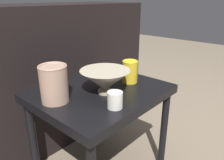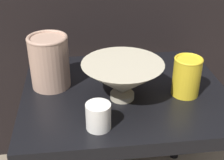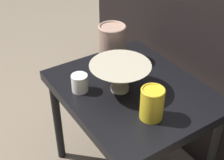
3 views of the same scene
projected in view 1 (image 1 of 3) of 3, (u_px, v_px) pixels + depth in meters
The scene contains 6 objects.
table at pixel (101, 101), 1.05m from camera, with size 0.60×0.50×0.49m.
couch_backdrop at pixel (38, 75), 1.40m from camera, with size 1.51×0.50×0.86m.
bowl at pixel (105, 80), 0.97m from camera, with size 0.22×0.22×0.11m.
vase_textured_left at pixel (54, 83), 0.88m from camera, with size 0.12×0.12×0.16m.
vase_colorful_right at pixel (130, 71), 1.10m from camera, with size 0.08×0.08×0.11m.
cup at pixel (115, 100), 0.85m from camera, with size 0.06×0.06×0.07m.
Camera 1 is at (-0.67, -0.67, 0.90)m, focal length 35.00 mm.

